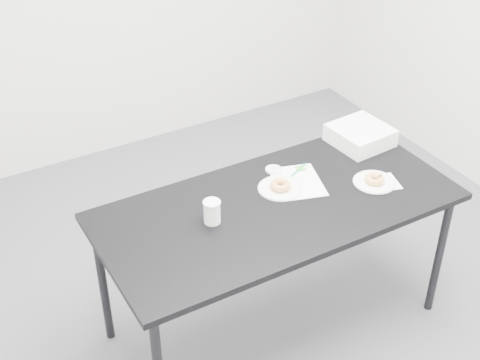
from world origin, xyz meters
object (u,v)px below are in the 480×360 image
donut_near (375,179)px  coffee_cup (212,212)px  scorecard (297,182)px  plate_near (374,182)px  donut_far (280,185)px  plate_far (280,188)px  table (277,214)px  bakery_box (360,135)px  pen (298,170)px

donut_near → coffee_cup: (-0.84, 0.12, 0.03)m
donut_near → scorecard: bearing=148.6°
scorecard → coffee_cup: bearing=-154.7°
plate_near → donut_far: (-0.43, 0.19, 0.02)m
plate_far → coffee_cup: size_ratio=1.94×
table → donut_far: 0.15m
scorecard → donut_far: (-0.10, -0.01, 0.02)m
plate_near → plate_far: (-0.43, 0.19, -0.00)m
scorecard → bakery_box: 0.52m
table → pen: pen is taller
scorecard → plate_near: (0.32, -0.20, 0.00)m
scorecard → bakery_box: (0.50, 0.14, 0.05)m
plate_far → plate_near: bearing=-23.9°
scorecard → donut_far: 0.11m
table → donut_near: size_ratio=17.49×
pen → bakery_box: bakery_box is taller
donut_near → donut_far: 0.47m
coffee_cup → bakery_box: coffee_cup is taller
scorecard → pen: (0.06, 0.08, 0.01)m
pen → donut_near: bearing=-72.3°
pen → plate_near: bearing=-72.3°
table → scorecard: size_ratio=5.87×
donut_far → pen: bearing=27.9°
plate_far → coffee_cup: (-0.41, -0.07, 0.05)m
table → plate_near: size_ratio=8.21×
donut_far → coffee_cup: (-0.41, -0.07, 0.03)m
scorecard → donut_far: donut_far is taller
table → bakery_box: bakery_box is taller
scorecard → bakery_box: bakery_box is taller
donut_near → coffee_cup: 0.85m
table → donut_far: (0.08, 0.10, 0.08)m
donut_near → plate_far: bearing=156.1°
donut_near → bakery_box: bakery_box is taller
plate_near → donut_near: 0.02m
donut_far → bakery_box: bakery_box is taller
scorecard → bakery_box: bearing=33.2°
coffee_cup → bakery_box: size_ratio=0.40×
table → coffee_cup: bearing=174.8°
plate_far → coffee_cup: bearing=-170.9°
plate_far → coffee_cup: coffee_cup is taller
donut_far → coffee_cup: coffee_cup is taller
scorecard → coffee_cup: coffee_cup is taller
donut_far → scorecard: bearing=4.1°
scorecard → plate_far: bearing=-158.7°
pen → plate_far: size_ratio=0.62×
bakery_box → plate_far: bearing=-170.1°
plate_near → plate_far: plate_near is taller
scorecard → pen: size_ratio=2.15×
donut_near → bakery_box: bearing=62.3°
table → scorecard: (0.18, 0.10, 0.06)m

